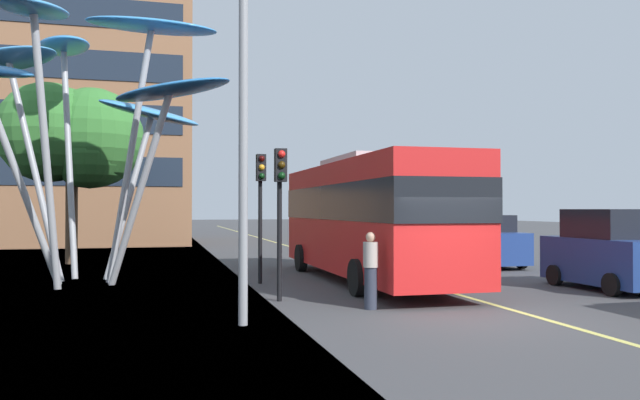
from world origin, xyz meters
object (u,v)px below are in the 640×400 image
(red_bus, at_px, (367,213))
(street_lamp, at_px, (260,77))
(leaf_sculpture, at_px, (88,78))
(traffic_light_kerb_near, at_px, (280,191))
(car_side_street, at_px, (409,234))
(pedestrian, at_px, (371,270))
(car_parked_mid, at_px, (610,252))
(car_parked_far, at_px, (481,242))
(traffic_light_kerb_far, at_px, (261,190))

(red_bus, height_order, street_lamp, street_lamp)
(leaf_sculpture, relative_size, traffic_light_kerb_near, 2.48)
(car_side_street, relative_size, pedestrian, 2.34)
(street_lamp, bearing_deg, red_bus, 55.67)
(car_side_street, bearing_deg, red_bus, -119.50)
(red_bus, height_order, car_parked_mid, red_bus)
(red_bus, xyz_separation_m, leaf_sculpture, (-8.36, 1.98, 4.17))
(traffic_light_kerb_near, relative_size, car_side_street, 0.92)
(leaf_sculpture, xyz_separation_m, car_parked_far, (14.32, 1.67, -5.32))
(car_parked_far, relative_size, street_lamp, 0.56)
(traffic_light_kerb_near, bearing_deg, car_parked_mid, -0.28)
(traffic_light_kerb_near, distance_m, car_side_street, 15.68)
(leaf_sculpture, distance_m, street_lamp, 9.38)
(pedestrian, bearing_deg, red_bus, 72.13)
(traffic_light_kerb_near, relative_size, street_lamp, 0.49)
(car_parked_mid, bearing_deg, traffic_light_kerb_near, 179.72)
(red_bus, height_order, car_parked_far, red_bus)
(red_bus, relative_size, street_lamp, 1.52)
(red_bus, relative_size, car_parked_mid, 2.97)
(leaf_sculpture, relative_size, street_lamp, 1.21)
(red_bus, height_order, leaf_sculpture, leaf_sculpture)
(car_parked_mid, height_order, pedestrian, car_parked_mid)
(leaf_sculpture, height_order, car_side_street, leaf_sculpture)
(car_parked_mid, height_order, car_side_street, car_side_street)
(red_bus, height_order, traffic_light_kerb_far, traffic_light_kerb_far)
(red_bus, xyz_separation_m, car_side_street, (5.31, 9.38, -1.06))
(car_side_street, bearing_deg, traffic_light_kerb_near, -123.99)
(traffic_light_kerb_near, bearing_deg, leaf_sculpture, 131.88)
(red_bus, xyz_separation_m, traffic_light_kerb_far, (-3.29, 0.17, 0.69))
(traffic_light_kerb_near, distance_m, street_lamp, 3.65)
(car_side_street, xyz_separation_m, pedestrian, (-6.97, -14.54, -0.18))
(car_parked_far, xyz_separation_m, car_side_street, (-0.65, 5.73, 0.09))
(traffic_light_kerb_far, height_order, pedestrian, traffic_light_kerb_far)
(traffic_light_kerb_far, height_order, car_side_street, traffic_light_kerb_far)
(red_bus, xyz_separation_m, car_parked_mid, (5.91, -3.59, -1.07))
(leaf_sculpture, bearing_deg, traffic_light_kerb_far, -19.67)
(pedestrian, bearing_deg, street_lamp, -155.72)
(traffic_light_kerb_far, relative_size, car_parked_far, 0.92)
(car_parked_mid, xyz_separation_m, street_lamp, (-10.25, -2.78, 3.76))
(car_parked_far, bearing_deg, leaf_sculpture, -173.35)
(traffic_light_kerb_far, distance_m, car_side_street, 12.73)
(traffic_light_kerb_far, distance_m, car_parked_far, 10.05)
(traffic_light_kerb_near, height_order, traffic_light_kerb_far, traffic_light_kerb_far)
(traffic_light_kerb_far, height_order, car_parked_mid, traffic_light_kerb_far)
(car_parked_far, height_order, street_lamp, street_lamp)
(leaf_sculpture, distance_m, traffic_light_kerb_far, 6.41)
(pedestrian, bearing_deg, traffic_light_kerb_far, 106.98)
(leaf_sculpture, height_order, car_parked_far, leaf_sculpture)
(car_parked_mid, height_order, street_lamp, street_lamp)
(car_parked_far, bearing_deg, traffic_light_kerb_near, -142.47)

